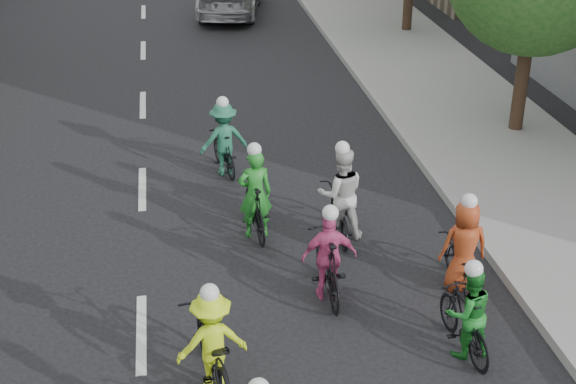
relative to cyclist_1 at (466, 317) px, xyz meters
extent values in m
plane|color=black|center=(-4.65, 1.17, -0.59)|extent=(120.00, 120.00, 0.00)
cube|color=gray|center=(3.35, 11.17, -0.52)|extent=(4.00, 80.00, 0.15)
cube|color=#999993|center=(1.40, 11.17, -0.50)|extent=(0.18, 80.00, 0.18)
cylinder|color=black|center=(4.15, 7.77, 0.54)|extent=(0.32, 0.32, 2.27)
imported|color=black|center=(0.00, 0.04, -0.11)|extent=(0.60, 1.65, 0.97)
imported|color=#1B7D26|center=(0.00, -0.06, 0.12)|extent=(0.74, 0.60, 1.43)
sphere|color=white|center=(0.00, -0.06, 0.85)|extent=(0.26, 0.26, 0.26)
imported|color=black|center=(-3.65, -0.10, -0.08)|extent=(0.98, 2.03, 1.02)
imported|color=#D9FE1C|center=(-3.65, -0.20, 0.16)|extent=(1.05, 0.71, 1.51)
sphere|color=white|center=(-3.65, -0.20, 0.93)|extent=(0.26, 0.26, 0.26)
imported|color=black|center=(-1.66, 1.80, -0.04)|extent=(0.53, 1.83, 1.10)
imported|color=#DD4E8F|center=(-1.66, 1.70, 0.16)|extent=(0.89, 0.38, 1.52)
sphere|color=white|center=(-1.66, 1.70, 0.94)|extent=(0.26, 0.26, 0.26)
imported|color=black|center=(0.54, 1.70, -0.19)|extent=(0.59, 1.56, 0.81)
imported|color=#A63D1A|center=(0.54, 1.60, 0.20)|extent=(0.79, 0.53, 1.59)
sphere|color=white|center=(0.54, 1.60, 1.01)|extent=(0.26, 0.26, 0.26)
imported|color=black|center=(-2.56, 3.99, -0.08)|extent=(0.61, 1.73, 1.02)
imported|color=#258A29|center=(-2.56, 3.89, 0.25)|extent=(0.65, 0.45, 1.70)
sphere|color=white|center=(-2.56, 3.89, 1.12)|extent=(0.26, 0.26, 0.26)
imported|color=black|center=(-1.05, 3.68, -0.14)|extent=(0.69, 1.74, 0.90)
imported|color=silver|center=(-1.05, 3.58, 0.28)|extent=(0.89, 0.71, 1.75)
sphere|color=white|center=(-1.05, 3.58, 1.18)|extent=(0.26, 0.26, 0.26)
imported|color=black|center=(-2.89, 6.75, -0.13)|extent=(0.74, 1.59, 0.92)
imported|color=#246E4F|center=(-2.89, 6.65, 0.20)|extent=(1.12, 0.78, 1.59)
sphere|color=white|center=(-2.89, 6.65, 1.01)|extent=(0.26, 0.26, 0.26)
camera|label=1|loc=(-4.02, -8.93, 6.74)|focal=50.00mm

